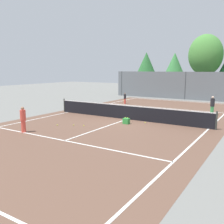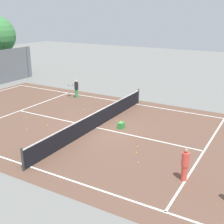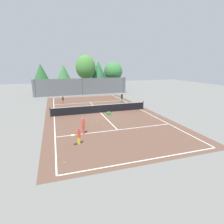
{
  "view_description": "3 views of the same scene",
  "coord_description": "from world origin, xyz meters",
  "px_view_note": "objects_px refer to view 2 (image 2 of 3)",
  "views": [
    {
      "loc": [
        8.38,
        -15.37,
        3.49
      ],
      "look_at": [
        0.66,
        -3.06,
        1.02
      ],
      "focal_mm": 40.52,
      "sensor_mm": 36.0,
      "label": 1
    },
    {
      "loc": [
        -13.98,
        -9.14,
        6.66
      ],
      "look_at": [
        0.91,
        -0.57,
        0.82
      ],
      "focal_mm": 47.77,
      "sensor_mm": 36.0,
      "label": 2
    },
    {
      "loc": [
        -5.25,
        -21.03,
        5.87
      ],
      "look_at": [
        0.72,
        -2.51,
        0.66
      ],
      "focal_mm": 28.85,
      "sensor_mm": 36.0,
      "label": 3
    }
  ],
  "objects_px": {
    "ball_crate": "(121,125)",
    "tennis_ball_7": "(138,163)",
    "tennis_ball_3": "(116,120)",
    "player_0": "(76,89)",
    "tennis_ball_8": "(27,130)",
    "tennis_ball_1": "(108,114)",
    "tennis_ball_10": "(136,152)",
    "tennis_ball_11": "(26,118)",
    "tennis_ball_9": "(83,110)",
    "tennis_ball_2": "(47,125)",
    "tennis_ball_12": "(138,147)",
    "player_3": "(185,164)"
  },
  "relations": [
    {
      "from": "tennis_ball_3",
      "to": "tennis_ball_11",
      "type": "bearing_deg",
      "value": 114.61
    },
    {
      "from": "tennis_ball_3",
      "to": "tennis_ball_9",
      "type": "height_order",
      "value": "same"
    },
    {
      "from": "tennis_ball_10",
      "to": "tennis_ball_2",
      "type": "bearing_deg",
      "value": 83.92
    },
    {
      "from": "player_0",
      "to": "tennis_ball_3",
      "type": "xyz_separation_m",
      "value": [
        -3.11,
        -5.44,
        -0.73
      ]
    },
    {
      "from": "tennis_ball_11",
      "to": "tennis_ball_9",
      "type": "bearing_deg",
      "value": -36.38
    },
    {
      "from": "tennis_ball_2",
      "to": "tennis_ball_11",
      "type": "bearing_deg",
      "value": 80.84
    },
    {
      "from": "tennis_ball_1",
      "to": "tennis_ball_10",
      "type": "distance_m",
      "value": 6.05
    },
    {
      "from": "tennis_ball_8",
      "to": "tennis_ball_9",
      "type": "xyz_separation_m",
      "value": [
        4.69,
        -0.77,
        0.0
      ]
    },
    {
      "from": "tennis_ball_9",
      "to": "tennis_ball_8",
      "type": "bearing_deg",
      "value": 170.71
    },
    {
      "from": "tennis_ball_3",
      "to": "tennis_ball_1",
      "type": "bearing_deg",
      "value": 51.39
    },
    {
      "from": "player_0",
      "to": "tennis_ball_12",
      "type": "height_order",
      "value": "player_0"
    },
    {
      "from": "ball_crate",
      "to": "player_3",
      "type": "bearing_deg",
      "value": -127.22
    },
    {
      "from": "tennis_ball_8",
      "to": "tennis_ball_11",
      "type": "relative_size",
      "value": 1.0
    },
    {
      "from": "tennis_ball_2",
      "to": "tennis_ball_3",
      "type": "relative_size",
      "value": 1.0
    },
    {
      "from": "player_3",
      "to": "tennis_ball_1",
      "type": "relative_size",
      "value": 21.93
    },
    {
      "from": "player_0",
      "to": "tennis_ball_2",
      "type": "relative_size",
      "value": 22.2
    },
    {
      "from": "tennis_ball_7",
      "to": "tennis_ball_3",
      "type": "bearing_deg",
      "value": 39.48
    },
    {
      "from": "tennis_ball_10",
      "to": "tennis_ball_12",
      "type": "distance_m",
      "value": 0.67
    },
    {
      "from": "tennis_ball_1",
      "to": "tennis_ball_3",
      "type": "distance_m",
      "value": 1.43
    },
    {
      "from": "player_3",
      "to": "tennis_ball_12",
      "type": "distance_m",
      "value": 3.62
    },
    {
      "from": "ball_crate",
      "to": "tennis_ball_7",
      "type": "distance_m",
      "value": 4.39
    },
    {
      "from": "ball_crate",
      "to": "tennis_ball_7",
      "type": "height_order",
      "value": "ball_crate"
    },
    {
      "from": "tennis_ball_2",
      "to": "tennis_ball_8",
      "type": "xyz_separation_m",
      "value": [
        -1.18,
        0.54,
        0.0
      ]
    },
    {
      "from": "tennis_ball_1",
      "to": "tennis_ball_7",
      "type": "bearing_deg",
      "value": -138.13
    },
    {
      "from": "tennis_ball_3",
      "to": "tennis_ball_7",
      "type": "xyz_separation_m",
      "value": [
        -4.36,
        -3.59,
        0.0
      ]
    },
    {
      "from": "tennis_ball_1",
      "to": "tennis_ball_9",
      "type": "xyz_separation_m",
      "value": [
        -0.2,
        1.95,
        0.0
      ]
    },
    {
      "from": "tennis_ball_2",
      "to": "tennis_ball_9",
      "type": "relative_size",
      "value": 1.0
    },
    {
      "from": "player_0",
      "to": "tennis_ball_10",
      "type": "height_order",
      "value": "player_0"
    },
    {
      "from": "tennis_ball_3",
      "to": "tennis_ball_11",
      "type": "height_order",
      "value": "same"
    },
    {
      "from": "player_3",
      "to": "tennis_ball_8",
      "type": "xyz_separation_m",
      "value": [
        0.75,
        9.67,
        -0.71
      ]
    },
    {
      "from": "tennis_ball_7",
      "to": "tennis_ball_8",
      "type": "distance_m",
      "value": 7.44
    },
    {
      "from": "tennis_ball_9",
      "to": "tennis_ball_11",
      "type": "bearing_deg",
      "value": 143.62
    },
    {
      "from": "tennis_ball_2",
      "to": "tennis_ball_8",
      "type": "relative_size",
      "value": 1.0
    },
    {
      "from": "ball_crate",
      "to": "tennis_ball_11",
      "type": "height_order",
      "value": "ball_crate"
    },
    {
      "from": "tennis_ball_7",
      "to": "tennis_ball_9",
      "type": "relative_size",
      "value": 1.0
    },
    {
      "from": "tennis_ball_8",
      "to": "tennis_ball_12",
      "type": "height_order",
      "value": "same"
    },
    {
      "from": "tennis_ball_1",
      "to": "tennis_ball_8",
      "type": "relative_size",
      "value": 1.0
    },
    {
      "from": "tennis_ball_9",
      "to": "tennis_ball_12",
      "type": "bearing_deg",
      "value": -121.02
    },
    {
      "from": "tennis_ball_1",
      "to": "tennis_ball_10",
      "type": "height_order",
      "value": "same"
    },
    {
      "from": "tennis_ball_2",
      "to": "tennis_ball_7",
      "type": "bearing_deg",
      "value": -102.68
    },
    {
      "from": "tennis_ball_9",
      "to": "tennis_ball_10",
      "type": "xyz_separation_m",
      "value": [
        -4.19,
        -6.12,
        0.0
      ]
    },
    {
      "from": "tennis_ball_11",
      "to": "tennis_ball_12",
      "type": "bearing_deg",
      "value": -92.64
    },
    {
      "from": "player_3",
      "to": "tennis_ball_3",
      "type": "bearing_deg",
      "value": 50.89
    },
    {
      "from": "ball_crate",
      "to": "tennis_ball_11",
      "type": "xyz_separation_m",
      "value": [
        -1.52,
        6.24,
        -0.15
      ]
    },
    {
      "from": "player_3",
      "to": "tennis_ball_2",
      "type": "relative_size",
      "value": 21.93
    },
    {
      "from": "ball_crate",
      "to": "tennis_ball_12",
      "type": "distance_m",
      "value": 2.76
    },
    {
      "from": "tennis_ball_1",
      "to": "tennis_ball_9",
      "type": "distance_m",
      "value": 1.96
    },
    {
      "from": "tennis_ball_1",
      "to": "tennis_ball_3",
      "type": "xyz_separation_m",
      "value": [
        -0.89,
        -1.12,
        0.0
      ]
    },
    {
      "from": "player_3",
      "to": "tennis_ball_8",
      "type": "relative_size",
      "value": 21.93
    },
    {
      "from": "player_0",
      "to": "tennis_ball_3",
      "type": "distance_m",
      "value": 6.31
    }
  ]
}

